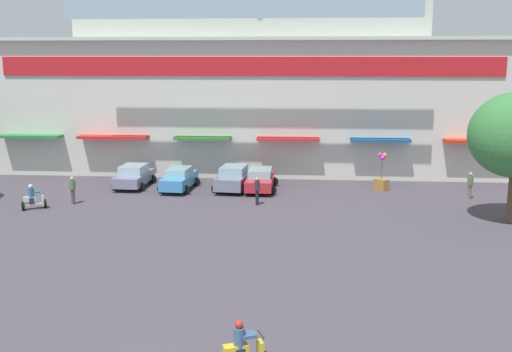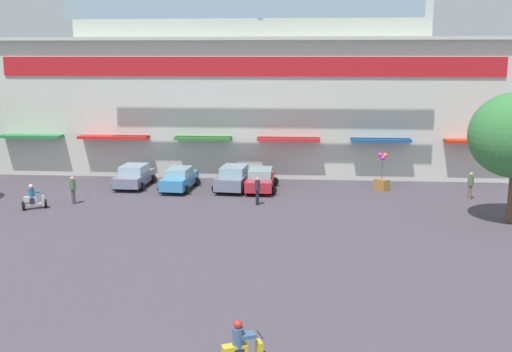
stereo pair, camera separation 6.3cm
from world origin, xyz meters
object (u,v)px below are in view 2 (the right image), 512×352
Objects in this scene: parked_car_0 at (134,176)px; pedestrian_0 at (257,189)px; scooter_rider_4 at (33,199)px; balloon_vendor_cart at (382,177)px; parked_car_1 at (179,179)px; pedestrian_1 at (471,184)px; parked_car_3 at (260,179)px; parked_car_2 at (234,178)px; pedestrian_2 at (73,188)px; scooter_rider_2 at (241,351)px.

pedestrian_0 is at bearing -26.38° from parked_car_0.
scooter_rider_4 is 22.03m from balloon_vendor_cart.
parked_car_1 is 2.82× the size of scooter_rider_4.
balloon_vendor_cart is (13.51, 0.97, 0.11)m from parked_car_1.
pedestrian_1 reaches higher than scooter_rider_4.
parked_car_0 is at bearing 178.04° from parked_car_3.
parked_car_0 is at bearing 178.44° from parked_car_2.
parked_car_2 is at bearing 27.50° from pedestrian_2.
parked_car_3 is at bearing 3.55° from parked_car_1.
balloon_vendor_cart reaches higher than scooter_rider_2.
scooter_rider_2 is (9.89, -23.61, -0.09)m from parked_car_0.
scooter_rider_2 is at bearing -82.77° from parked_car_2.
parked_car_2 is 4.60m from pedestrian_0.
pedestrian_0 is at bearing 3.24° from pedestrian_2.
parked_car_1 is at bearing 106.04° from scooter_rider_2.
pedestrian_1 is (21.99, -1.81, 0.22)m from parked_car_0.
parked_car_0 is 16.79m from balloon_vendor_cart.
balloon_vendor_cart reaches higher than pedestrian_2.
parked_car_3 is 13.37m from pedestrian_1.
parked_car_2 is at bearing 7.00° from parked_car_1.
pedestrian_0 is 13.42m from pedestrian_1.
pedestrian_0 reaches higher than parked_car_3.
parked_car_1 is 18.75m from pedestrian_1.
pedestrian_0 is 0.67× the size of balloon_vendor_cart.
parked_car_2 reaches higher than parked_car_0.
scooter_rider_2 is 22.23m from scooter_rider_4.
pedestrian_2 reaches higher than scooter_rider_4.
parked_car_3 is at bearing 23.09° from pedestrian_2.
pedestrian_0 is at bearing -169.00° from pedestrian_1.
parked_car_0 is 5.53m from pedestrian_2.
parked_car_3 is 14.26m from scooter_rider_4.
parked_car_0 is at bearing 64.97° from pedestrian_2.
pedestrian_2 is 0.67× the size of balloon_vendor_cart.
scooter_rider_2 is at bearing -56.70° from pedestrian_2.
pedestrian_2 reaches higher than parked_car_3.
balloon_vendor_cart reaches higher than parked_car_3.
pedestrian_0 reaches higher than parked_car_2.
pedestrian_2 is 19.85m from balloon_vendor_cart.
pedestrian_2 is at bearing 123.30° from scooter_rider_2.
balloon_vendor_cart is (6.90, 23.95, 0.20)m from scooter_rider_2.
pedestrian_1 is at bearing 9.92° from scooter_rider_4.
scooter_rider_2 is 24.93m from pedestrian_1.
scooter_rider_4 is 0.88× the size of pedestrian_0.
scooter_rider_2 is (2.97, -23.42, -0.13)m from parked_car_2.
parked_car_2 is (6.91, -0.19, 0.04)m from parked_car_0.
parked_car_1 is 1.66× the size of balloon_vendor_cart.
pedestrian_1 is at bearing 11.00° from pedestrian_0.
pedestrian_1 is at bearing -4.71° from parked_car_0.
pedestrian_2 is (-2.34, -5.00, 0.21)m from parked_car_0.
parked_car_1 is 2.63× the size of scooter_rider_2.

